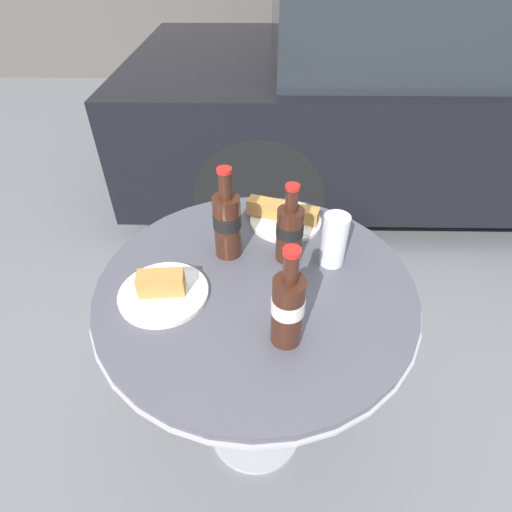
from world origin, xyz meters
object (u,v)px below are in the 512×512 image
(cola_bottle_left, at_px, (227,223))
(lunch_plate_far, at_px, (163,290))
(bistro_table, at_px, (256,314))
(parked_car, at_px, (450,91))
(cola_bottle_center, at_px, (288,307))
(drinking_glass, at_px, (334,242))
(cola_bottle_right, at_px, (290,231))
(lunch_plate_near, at_px, (284,216))

(cola_bottle_left, height_order, lunch_plate_far, cola_bottle_left)
(bistro_table, distance_m, lunch_plate_far, 0.27)
(parked_car, bearing_deg, cola_bottle_center, -118.61)
(parked_car, bearing_deg, bistro_table, -122.28)
(cola_bottle_left, bearing_deg, drinking_glass, -6.96)
(cola_bottle_left, bearing_deg, cola_bottle_center, -63.68)
(bistro_table, bearing_deg, cola_bottle_right, 48.52)
(drinking_glass, relative_size, lunch_plate_near, 0.65)
(bistro_table, distance_m, cola_bottle_center, 0.29)
(lunch_plate_far, bearing_deg, bistro_table, 13.06)
(lunch_plate_far, bearing_deg, cola_bottle_right, 25.71)
(cola_bottle_right, distance_m, lunch_plate_far, 0.35)
(cola_bottle_center, distance_m, parked_car, 2.37)
(cola_bottle_center, height_order, lunch_plate_near, cola_bottle_center)
(bistro_table, relative_size, lunch_plate_near, 3.62)
(lunch_plate_near, bearing_deg, cola_bottle_center, -91.61)
(cola_bottle_center, xyz_separation_m, drinking_glass, (0.13, 0.26, -0.03))
(lunch_plate_far, bearing_deg, cola_bottle_center, -23.28)
(cola_bottle_center, bearing_deg, lunch_plate_far, 156.72)
(lunch_plate_near, bearing_deg, bistro_table, -107.11)
(cola_bottle_left, distance_m, lunch_plate_far, 0.23)
(cola_bottle_left, relative_size, lunch_plate_near, 1.13)
(lunch_plate_near, bearing_deg, parked_car, 55.67)
(cola_bottle_center, xyz_separation_m, lunch_plate_near, (0.01, 0.44, -0.08))
(bistro_table, distance_m, drinking_glass, 0.28)
(cola_bottle_center, bearing_deg, cola_bottle_left, 116.32)
(cola_bottle_right, xyz_separation_m, lunch_plate_far, (-0.31, -0.15, -0.07))
(cola_bottle_left, height_order, parked_car, parked_car)
(drinking_glass, distance_m, lunch_plate_far, 0.44)
(cola_bottle_left, xyz_separation_m, cola_bottle_right, (0.16, -0.02, -0.01))
(cola_bottle_left, distance_m, cola_bottle_center, 0.32)
(cola_bottle_left, relative_size, cola_bottle_center, 1.02)
(cola_bottle_right, relative_size, drinking_glass, 1.53)
(bistro_table, xyz_separation_m, cola_bottle_left, (-0.08, 0.11, 0.22))
(cola_bottle_left, bearing_deg, bistro_table, -56.34)
(lunch_plate_far, relative_size, parked_car, 0.05)
(bistro_table, height_order, drinking_glass, drinking_glass)
(drinking_glass, bearing_deg, lunch_plate_far, -162.67)
(cola_bottle_left, relative_size, lunch_plate_far, 1.17)
(parked_car, bearing_deg, lunch_plate_near, -124.33)
(cola_bottle_right, bearing_deg, cola_bottle_left, 174.10)
(drinking_glass, distance_m, parked_car, 2.08)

